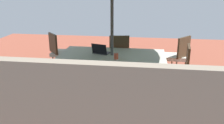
% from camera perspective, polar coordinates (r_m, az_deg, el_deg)
% --- Properties ---
extents(ground_plane, '(10.00, 10.00, 0.02)m').
position_cam_1_polar(ground_plane, '(5.01, -0.00, -6.43)').
color(ground_plane, '#9E4C38').
extents(dining_table, '(2.08, 1.14, 0.73)m').
position_cam_1_polar(dining_table, '(4.76, -0.00, 1.15)').
color(dining_table, silver).
rests_on(dining_table, ground_plane).
extents(chair_southeast, '(0.59, 0.59, 0.98)m').
position_cam_1_polar(chair_southeast, '(5.80, -12.26, 2.57)').
color(chair_southeast, silver).
rests_on(chair_southeast, ground_plane).
extents(chair_west, '(0.48, 0.47, 0.98)m').
position_cam_1_polar(chair_west, '(4.75, 15.52, -1.18)').
color(chair_west, silver).
rests_on(chair_west, ground_plane).
extents(chair_south, '(0.48, 0.49, 0.98)m').
position_cam_1_polar(chair_south, '(5.53, 1.67, 2.22)').
color(chair_south, silver).
rests_on(chair_south, ground_plane).
extents(chair_southwest, '(0.59, 0.58, 0.98)m').
position_cam_1_polar(chair_southwest, '(5.56, 15.17, 1.67)').
color(chair_southwest, silver).
rests_on(chair_southwest, ground_plane).
extents(laptop, '(0.38, 0.33, 0.21)m').
position_cam_1_polar(laptop, '(4.84, -2.67, 2.55)').
color(laptop, '#2D2D33').
rests_on(laptop, dining_table).
extents(cup, '(0.08, 0.08, 0.11)m').
position_cam_1_polar(cup, '(4.48, 0.99, 1.39)').
color(cup, '#CC4C33').
rests_on(cup, dining_table).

